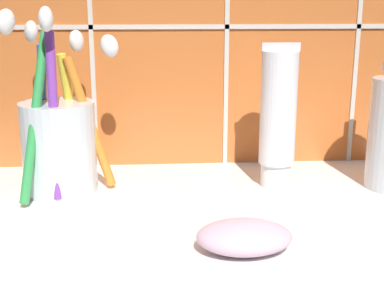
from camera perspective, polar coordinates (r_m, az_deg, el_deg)
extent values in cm
cube|color=white|center=(46.18, 4.70, -10.19)|extent=(60.22, 39.56, 2.00)
cube|color=beige|center=(60.91, 2.32, 12.39)|extent=(70.22, 0.24, 0.50)
cylinder|color=silver|center=(54.81, -13.98, -0.34)|extent=(7.32, 7.32, 9.11)
cylinder|color=orange|center=(54.17, -10.83, 2.23)|extent=(4.71, 0.99, 13.27)
ellipsoid|color=white|center=(52.79, -8.80, 10.30)|extent=(2.27, 1.34, 2.59)
cylinder|color=yellow|center=(55.86, -12.64, 2.65)|extent=(2.42, 3.07, 13.44)
ellipsoid|color=white|center=(55.74, -12.22, 10.69)|extent=(2.19, 2.41, 2.45)
cylinder|color=blue|center=(56.36, -15.69, 3.04)|extent=(2.53, 3.45, 14.37)
ellipsoid|color=white|center=(56.75, -16.78, 11.40)|extent=(2.16, 2.43, 2.47)
cylinder|color=green|center=(51.83, -16.42, 2.70)|extent=(3.49, 5.07, 15.73)
ellipsoid|color=white|center=(48.97, -19.24, 12.21)|extent=(2.25, 2.59, 2.58)
cylinder|color=purple|center=(51.58, -14.53, 2.87)|extent=(1.11, 2.76, 15.73)
ellipsoid|color=white|center=(49.53, -15.33, 12.74)|extent=(1.45, 2.03, 2.38)
cylinder|color=white|center=(56.26, 8.91, -3.19)|extent=(3.10, 3.10, 2.51)
cylinder|color=white|center=(54.52, 9.20, 3.79)|extent=(3.65, 3.65, 11.42)
cube|color=silver|center=(53.70, 9.47, 10.20)|extent=(3.83, 0.36, 0.80)
ellipsoid|color=#DBB2C6|center=(41.74, 6.10, -9.79)|extent=(7.39, 5.23, 2.33)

